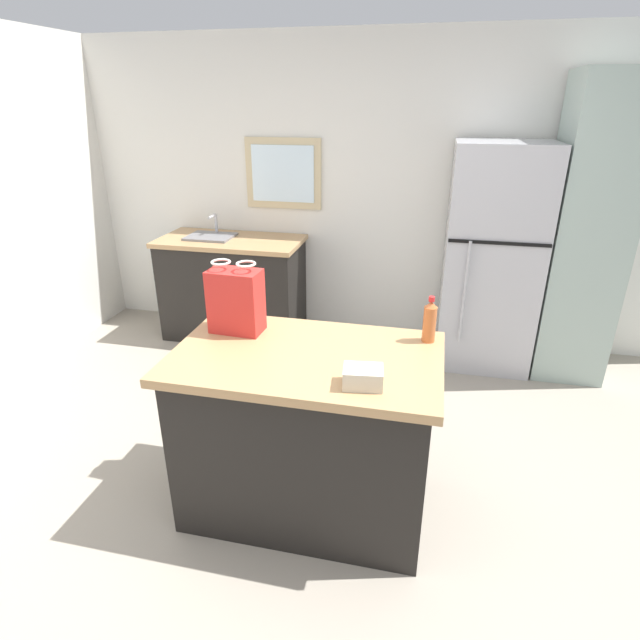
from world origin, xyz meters
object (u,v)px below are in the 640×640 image
(tall_cabinet, at_px, (586,234))
(small_box, at_px, (363,377))
(refrigerator, at_px, (492,259))
(kitchen_island, at_px, (307,432))
(bottle, at_px, (430,321))
(shopping_bag, at_px, (236,301))

(tall_cabinet, distance_m, small_box, 2.59)
(refrigerator, height_order, small_box, refrigerator)
(kitchen_island, height_order, tall_cabinet, tall_cabinet)
(refrigerator, relative_size, small_box, 10.46)
(bottle, bearing_deg, refrigerator, 75.30)
(kitchen_island, xyz_separation_m, shopping_bag, (-0.42, 0.18, 0.62))
(refrigerator, bearing_deg, kitchen_island, -117.21)
(refrigerator, xyz_separation_m, tall_cabinet, (0.64, 0.00, 0.24))
(tall_cabinet, xyz_separation_m, small_box, (-1.35, -2.20, -0.16))
(refrigerator, distance_m, tall_cabinet, 0.69)
(shopping_bag, height_order, small_box, shopping_bag)
(kitchen_island, height_order, refrigerator, refrigerator)
(tall_cabinet, bearing_deg, refrigerator, -179.98)
(small_box, bearing_deg, tall_cabinet, 58.57)
(tall_cabinet, xyz_separation_m, bottle, (-1.09, -1.69, -0.10))
(kitchen_island, bearing_deg, bottle, 25.83)
(kitchen_island, bearing_deg, refrigerator, 62.79)
(small_box, bearing_deg, refrigerator, 72.30)
(kitchen_island, relative_size, small_box, 7.70)
(tall_cabinet, height_order, small_box, tall_cabinet)
(refrigerator, xyz_separation_m, shopping_bag, (-1.43, -1.79, 0.20))
(shopping_bag, xyz_separation_m, bottle, (0.99, 0.10, -0.06))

